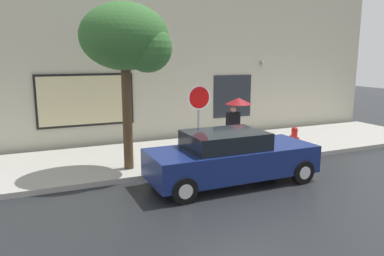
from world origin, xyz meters
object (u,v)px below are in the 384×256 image
at_px(fire_hydrant, 294,137).
at_px(pedestrian_with_umbrella, 237,109).
at_px(street_tree, 129,40).
at_px(stop_sign, 199,108).
at_px(parked_car, 231,158).

bearing_deg(fire_hydrant, pedestrian_with_umbrella, 169.27).
distance_m(street_tree, stop_sign, 2.89).
bearing_deg(parked_car, fire_hydrant, 29.12).
bearing_deg(stop_sign, pedestrian_with_umbrella, 21.71).
bearing_deg(pedestrian_with_umbrella, stop_sign, -158.29).
height_order(pedestrian_with_umbrella, stop_sign, stop_sign).
distance_m(fire_hydrant, stop_sign, 4.18).
height_order(pedestrian_with_umbrella, street_tree, street_tree).
bearing_deg(stop_sign, fire_hydrant, 4.11).
height_order(fire_hydrant, stop_sign, stop_sign).
bearing_deg(fire_hydrant, street_tree, -177.42).
bearing_deg(stop_sign, parked_car, -87.83).
height_order(fire_hydrant, pedestrian_with_umbrella, pedestrian_with_umbrella).
xyz_separation_m(parked_car, pedestrian_with_umbrella, (1.69, 2.58, 0.87)).
distance_m(parked_car, street_tree, 4.23).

